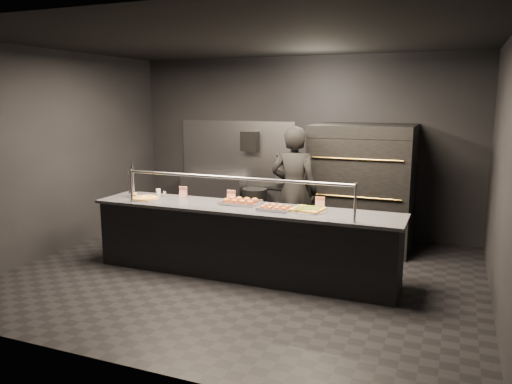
{
  "coord_description": "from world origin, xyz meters",
  "views": [
    {
      "loc": [
        2.52,
        -5.77,
        2.29
      ],
      "look_at": [
        0.1,
        0.2,
        1.08
      ],
      "focal_mm": 35.0,
      "sensor_mm": 36.0,
      "label": 1
    }
  ],
  "objects_px": {
    "towel_dispenser": "(250,141)",
    "fire_extinguisher": "(279,170)",
    "slider_tray_a": "(241,201)",
    "prep_shelf": "(214,200)",
    "trash_bin": "(255,209)",
    "slider_tray_b": "(275,208)",
    "pizza_oven": "(363,186)",
    "round_pizza": "(145,198)",
    "beer_tap": "(133,187)",
    "service_counter": "(243,241)",
    "worker": "(294,191)",
    "square_pizza": "(308,210)"
  },
  "relations": [
    {
      "from": "slider_tray_a",
      "to": "prep_shelf",
      "type": "bearing_deg",
      "value": 124.65
    },
    {
      "from": "trash_bin",
      "to": "towel_dispenser",
      "type": "bearing_deg",
      "value": 132.43
    },
    {
      "from": "beer_tap",
      "to": "round_pizza",
      "type": "bearing_deg",
      "value": -17.99
    },
    {
      "from": "round_pizza",
      "to": "trash_bin",
      "type": "xyz_separation_m",
      "value": [
        0.71,
        2.29,
        -0.57
      ]
    },
    {
      "from": "pizza_oven",
      "to": "slider_tray_b",
      "type": "relative_size",
      "value": 4.66
    },
    {
      "from": "trash_bin",
      "to": "worker",
      "type": "relative_size",
      "value": 0.38
    },
    {
      "from": "round_pizza",
      "to": "worker",
      "type": "distance_m",
      "value": 2.14
    },
    {
      "from": "beer_tap",
      "to": "worker",
      "type": "bearing_deg",
      "value": 28.74
    },
    {
      "from": "pizza_oven",
      "to": "beer_tap",
      "type": "height_order",
      "value": "pizza_oven"
    },
    {
      "from": "fire_extinguisher",
      "to": "square_pizza",
      "type": "relative_size",
      "value": 1.07
    },
    {
      "from": "slider_tray_b",
      "to": "beer_tap",
      "type": "bearing_deg",
      "value": 178.99
    },
    {
      "from": "service_counter",
      "to": "towel_dispenser",
      "type": "bearing_deg",
      "value": 110.63
    },
    {
      "from": "service_counter",
      "to": "slider_tray_a",
      "type": "bearing_deg",
      "value": 123.67
    },
    {
      "from": "beer_tap",
      "to": "square_pizza",
      "type": "bearing_deg",
      "value": 1.24
    },
    {
      "from": "pizza_oven",
      "to": "round_pizza",
      "type": "bearing_deg",
      "value": -143.35
    },
    {
      "from": "prep_shelf",
      "to": "beer_tap",
      "type": "xyz_separation_m",
      "value": [
        -0.1,
        -2.31,
        0.62
      ]
    },
    {
      "from": "fire_extinguisher",
      "to": "worker",
      "type": "height_order",
      "value": "worker"
    },
    {
      "from": "round_pizza",
      "to": "beer_tap",
      "type": "bearing_deg",
      "value": 162.01
    },
    {
      "from": "square_pizza",
      "to": "towel_dispenser",
      "type": "bearing_deg",
      "value": 126.96
    },
    {
      "from": "slider_tray_a",
      "to": "slider_tray_b",
      "type": "distance_m",
      "value": 0.58
    },
    {
      "from": "service_counter",
      "to": "fire_extinguisher",
      "type": "bearing_deg",
      "value": 98.3
    },
    {
      "from": "pizza_oven",
      "to": "slider_tray_a",
      "type": "height_order",
      "value": "pizza_oven"
    },
    {
      "from": "towel_dispenser",
      "to": "worker",
      "type": "relative_size",
      "value": 0.18
    },
    {
      "from": "round_pizza",
      "to": "worker",
      "type": "xyz_separation_m",
      "value": [
        1.78,
        1.2,
        0.02
      ]
    },
    {
      "from": "pizza_oven",
      "to": "trash_bin",
      "type": "relative_size",
      "value": 2.61
    },
    {
      "from": "pizza_oven",
      "to": "towel_dispenser",
      "type": "xyz_separation_m",
      "value": [
        -2.1,
        0.49,
        0.58
      ]
    },
    {
      "from": "slider_tray_b",
      "to": "square_pizza",
      "type": "relative_size",
      "value": 0.87
    },
    {
      "from": "beer_tap",
      "to": "trash_bin",
      "type": "bearing_deg",
      "value": 66.61
    },
    {
      "from": "towel_dispenser",
      "to": "fire_extinguisher",
      "type": "xyz_separation_m",
      "value": [
        0.55,
        0.01,
        -0.49
      ]
    },
    {
      "from": "towel_dispenser",
      "to": "slider_tray_b",
      "type": "height_order",
      "value": "towel_dispenser"
    },
    {
      "from": "service_counter",
      "to": "fire_extinguisher",
      "type": "xyz_separation_m",
      "value": [
        -0.35,
        2.4,
        0.6
      ]
    },
    {
      "from": "pizza_oven",
      "to": "beer_tap",
      "type": "distance_m",
      "value": 3.46
    },
    {
      "from": "round_pizza",
      "to": "slider_tray_a",
      "type": "bearing_deg",
      "value": 9.34
    },
    {
      "from": "prep_shelf",
      "to": "fire_extinguisher",
      "type": "relative_size",
      "value": 2.38
    },
    {
      "from": "pizza_oven",
      "to": "worker",
      "type": "height_order",
      "value": "worker"
    },
    {
      "from": "beer_tap",
      "to": "slider_tray_b",
      "type": "xyz_separation_m",
      "value": [
        2.15,
        -0.04,
        -0.12
      ]
    },
    {
      "from": "service_counter",
      "to": "square_pizza",
      "type": "height_order",
      "value": "service_counter"
    },
    {
      "from": "pizza_oven",
      "to": "fire_extinguisher",
      "type": "bearing_deg",
      "value": 162.11
    },
    {
      "from": "slider_tray_a",
      "to": "towel_dispenser",
      "type": "bearing_deg",
      "value": 109.65
    },
    {
      "from": "beer_tap",
      "to": "square_pizza",
      "type": "xyz_separation_m",
      "value": [
        2.55,
        0.06,
        -0.13
      ]
    },
    {
      "from": "round_pizza",
      "to": "pizza_oven",
      "type": "bearing_deg",
      "value": 36.65
    },
    {
      "from": "slider_tray_a",
      "to": "trash_bin",
      "type": "xyz_separation_m",
      "value": [
        -0.64,
        2.07,
        -0.59
      ]
    },
    {
      "from": "service_counter",
      "to": "pizza_oven",
      "type": "xyz_separation_m",
      "value": [
        1.2,
        1.9,
        0.5
      ]
    },
    {
      "from": "slider_tray_a",
      "to": "square_pizza",
      "type": "height_order",
      "value": "slider_tray_a"
    },
    {
      "from": "fire_extinguisher",
      "to": "trash_bin",
      "type": "distance_m",
      "value": 0.82
    },
    {
      "from": "beer_tap",
      "to": "trash_bin",
      "type": "height_order",
      "value": "beer_tap"
    },
    {
      "from": "beer_tap",
      "to": "trash_bin",
      "type": "xyz_separation_m",
      "value": [
        0.96,
        2.21,
        -0.7
      ]
    },
    {
      "from": "worker",
      "to": "service_counter",
      "type": "bearing_deg",
      "value": 72.34
    },
    {
      "from": "trash_bin",
      "to": "beer_tap",
      "type": "bearing_deg",
      "value": -113.39
    },
    {
      "from": "service_counter",
      "to": "slider_tray_b",
      "type": "height_order",
      "value": "service_counter"
    }
  ]
}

